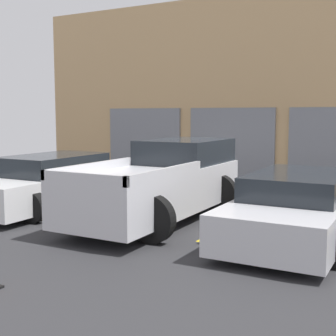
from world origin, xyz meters
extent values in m
plane|color=#2D2D30|center=(0.00, 0.00, 0.00)|extent=(28.00, 28.00, 0.00)
cube|color=tan|center=(0.00, 3.30, 2.93)|extent=(14.50, 0.60, 5.85)
cube|color=slate|center=(-3.32, 2.96, 1.24)|extent=(2.72, 0.08, 2.49)
cube|color=slate|center=(-0.20, 2.96, 1.24)|extent=(2.72, 0.08, 2.49)
cube|color=silver|center=(0.00, -1.96, 0.69)|extent=(1.80, 5.03, 0.90)
cube|color=#1E2328|center=(0.00, -0.58, 1.42)|extent=(1.66, 2.26, 0.55)
cube|color=silver|center=(-0.86, -3.10, 1.23)|extent=(0.08, 2.77, 0.18)
cube|color=silver|center=(0.86, -3.10, 1.23)|extent=(0.08, 2.77, 0.18)
cube|color=silver|center=(0.00, -4.44, 1.23)|extent=(1.80, 0.08, 0.18)
cylinder|color=black|center=(-0.79, -0.41, 0.44)|extent=(0.88, 0.22, 0.88)
cylinder|color=black|center=(0.79, -0.41, 0.44)|extent=(0.88, 0.22, 0.88)
cylinder|color=black|center=(-0.79, -3.52, 0.44)|extent=(0.88, 0.22, 0.88)
cylinder|color=black|center=(0.79, -3.52, 0.44)|extent=(0.88, 0.22, 0.88)
cube|color=white|center=(-2.99, -1.96, 0.50)|extent=(1.79, 4.56, 0.69)
cube|color=#1E2328|center=(-2.99, -1.85, 1.07)|extent=(1.58, 2.51, 0.45)
cylinder|color=black|center=(-3.78, -0.55, 0.33)|extent=(0.67, 0.22, 0.67)
cylinder|color=black|center=(-2.21, -0.55, 0.33)|extent=(0.67, 0.22, 0.67)
cylinder|color=black|center=(-2.21, -3.38, 0.33)|extent=(0.67, 0.22, 0.67)
cube|color=silver|center=(2.99, -1.96, 0.47)|extent=(1.84, 4.66, 0.65)
cube|color=#1E2328|center=(2.99, -1.85, 1.01)|extent=(1.62, 2.56, 0.42)
cylinder|color=black|center=(2.19, -0.52, 0.32)|extent=(0.65, 0.22, 0.65)
cylinder|color=black|center=(2.19, -3.41, 0.32)|extent=(0.65, 0.22, 0.65)
cylinder|color=black|center=(3.80, -3.41, 0.32)|extent=(0.65, 0.22, 0.65)
cube|color=gold|center=(-4.49, -1.96, 0.00)|extent=(0.12, 2.20, 0.01)
cube|color=gold|center=(-1.50, -1.96, 0.00)|extent=(0.12, 2.20, 0.01)
cube|color=gold|center=(1.50, -1.96, 0.00)|extent=(0.12, 2.20, 0.01)
camera|label=1|loc=(4.93, -10.54, 2.29)|focal=50.00mm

